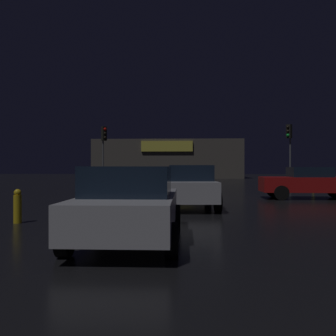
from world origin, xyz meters
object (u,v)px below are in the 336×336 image
(store_building, at_px, (168,159))
(car_near, at_px, (130,204))
(car_crossing, at_px, (309,182))
(traffic_signal_main, at_px, (104,141))
(traffic_signal_cross_left, at_px, (289,140))
(fire_hydrant, at_px, (18,206))
(car_far, at_px, (190,186))

(store_building, height_order, car_near, store_building)
(car_near, xyz_separation_m, car_crossing, (7.15, 10.53, 0.02))
(car_crossing, bearing_deg, traffic_signal_main, 146.84)
(store_building, bearing_deg, car_near, -88.49)
(store_building, xyz_separation_m, traffic_signal_cross_left, (9.29, -27.02, 0.72))
(store_building, distance_m, car_crossing, 34.98)
(car_near, bearing_deg, fire_hydrant, 146.28)
(car_far, distance_m, car_crossing, 7.20)
(store_building, height_order, fire_hydrant, store_building)
(traffic_signal_main, height_order, car_crossing, traffic_signal_main)
(car_far, bearing_deg, store_building, 93.75)
(store_building, distance_m, car_near, 44.51)
(car_near, bearing_deg, traffic_signal_cross_left, 65.04)
(car_near, bearing_deg, store_building, 91.51)
(traffic_signal_main, height_order, fire_hydrant, traffic_signal_main)
(traffic_signal_main, distance_m, fire_hydrant, 16.17)
(traffic_signal_cross_left, distance_m, car_crossing, 7.42)
(traffic_signal_cross_left, bearing_deg, car_far, -121.39)
(traffic_signal_main, xyz_separation_m, car_far, (5.87, -11.86, -2.54))
(traffic_signal_cross_left, height_order, car_crossing, traffic_signal_cross_left)
(store_building, bearing_deg, car_crossing, -76.21)
(traffic_signal_cross_left, xyz_separation_m, car_far, (-6.79, -11.13, -2.50))
(fire_hydrant, bearing_deg, car_crossing, 37.80)
(traffic_signal_cross_left, xyz_separation_m, fire_hydrant, (-11.57, -15.14, -2.86))
(traffic_signal_cross_left, relative_size, car_far, 1.01)
(fire_hydrant, bearing_deg, traffic_signal_cross_left, 52.60)
(store_building, height_order, traffic_signal_main, store_building)
(car_far, relative_size, fire_hydrant, 4.61)
(car_near, bearing_deg, car_far, 78.13)
(traffic_signal_main, height_order, traffic_signal_cross_left, traffic_signal_main)
(fire_hydrant, bearing_deg, traffic_signal_main, 93.93)
(traffic_signal_main, xyz_separation_m, car_crossing, (11.69, -7.64, -2.57))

